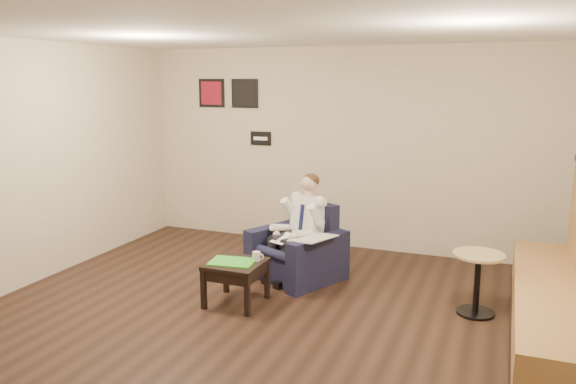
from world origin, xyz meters
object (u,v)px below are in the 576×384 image
at_px(banquette, 558,261).
at_px(cafe_table, 477,284).
at_px(armchair, 296,243).
at_px(green_folder, 232,262).
at_px(side_table, 236,283).
at_px(coffee_mug, 256,256).
at_px(smartphone, 247,258).
at_px(seated_man, 290,232).

height_order(banquette, cafe_table, banquette).
distance_m(armchair, green_folder, 1.05).
bearing_deg(green_folder, cafe_table, 15.50).
relative_size(side_table, green_folder, 1.22).
distance_m(green_folder, banquette, 3.14).
bearing_deg(cafe_table, banquette, -27.57).
xyz_separation_m(side_table, coffee_mug, (0.18, 0.12, 0.28)).
distance_m(side_table, smartphone, 0.29).
distance_m(seated_man, cafe_table, 2.15).
height_order(seated_man, side_table, seated_man).
relative_size(coffee_mug, banquette, 0.03).
distance_m(armchair, cafe_table, 2.10).
xyz_separation_m(armchair, side_table, (-0.32, -0.96, -0.21)).
bearing_deg(armchair, smartphone, -83.79).
relative_size(banquette, cafe_table, 4.61).
height_order(armchair, cafe_table, armchair).
bearing_deg(armchair, side_table, -83.50).
xyz_separation_m(armchair, green_folder, (-0.35, -0.99, 0.03)).
distance_m(armchair, coffee_mug, 0.85).
xyz_separation_m(armchair, seated_man, (-0.05, -0.10, 0.16)).
height_order(seated_man, smartphone, seated_man).
distance_m(armchair, banquette, 2.86).
distance_m(seated_man, smartphone, 0.74).
xyz_separation_m(seated_man, coffee_mug, (-0.09, -0.74, -0.09)).
height_order(seated_man, cafe_table, seated_man).
xyz_separation_m(coffee_mug, cafe_table, (2.21, 0.53, -0.19)).
height_order(smartphone, banquette, banquette).
bearing_deg(side_table, armchair, 71.52).
relative_size(seated_man, smartphone, 8.34).
bearing_deg(green_folder, banquette, 5.79).
distance_m(coffee_mug, cafe_table, 2.28).
relative_size(seated_man, coffee_mug, 12.29).
bearing_deg(coffee_mug, side_table, -146.00).
xyz_separation_m(side_table, green_folder, (-0.03, -0.02, 0.24)).
bearing_deg(seated_man, banquette, 13.59).
distance_m(side_table, green_folder, 0.24).
bearing_deg(seated_man, armchair, 90.00).
bearing_deg(banquette, cafe_table, 152.43).
bearing_deg(cafe_table, smartphone, -168.25).
bearing_deg(side_table, coffee_mug, 34.00).
height_order(side_table, green_folder, green_folder).
distance_m(side_table, cafe_table, 2.49).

